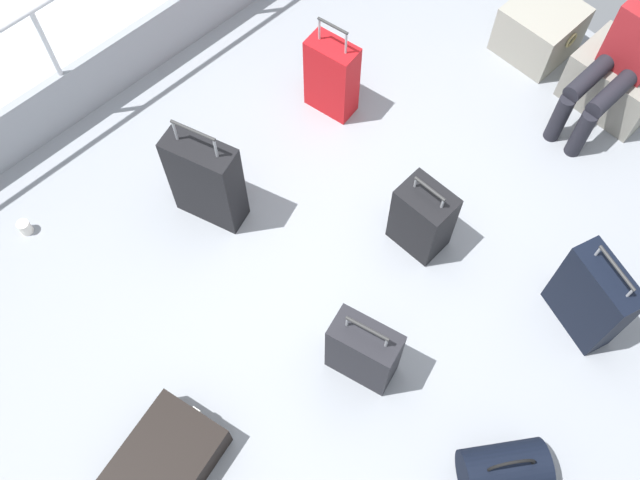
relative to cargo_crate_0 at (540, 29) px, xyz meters
The scene contains 14 objects.
ground_plane 2.17m from the cargo_crate_0, 82.01° to the right, with size 4.40×5.20×0.06m, color gray.
gunwale_port 2.84m from the cargo_crate_0, 131.18° to the right, with size 0.06×5.20×0.45m, color gray.
sea_wake 3.97m from the cargo_crate_0, 147.07° to the right, with size 12.00×12.00×0.01m.
cargo_crate_0 is the anchor object (origin of this frame).
cargo_crate_1 0.68m from the cargo_crate_0, ahead, with size 0.65×0.47×0.40m.
passenger_seated 0.81m from the cargo_crate_0, 15.95° to the right, with size 0.34×0.66×1.10m.
suitcase_0 1.63m from the cargo_crate_0, 114.78° to the right, with size 0.37×0.24×0.79m.
suitcase_1 2.73m from the cargo_crate_0, 102.95° to the right, with size 0.49×0.33×0.88m.
suitcase_2 2.20m from the cargo_crate_0, 45.71° to the right, with size 0.49×0.31×0.73m.
suitcase_3 1.91m from the cargo_crate_0, 75.31° to the right, with size 0.35×0.26×0.62m.
suitcase_4 2.85m from the cargo_crate_0, 73.12° to the right, with size 0.43×0.30×0.64m.
suitcase_5 3.94m from the cargo_crate_0, 83.02° to the right, with size 0.58×0.72×0.22m.
duffel_bag 3.19m from the cargo_crate_0, 55.73° to the right, with size 0.50×0.54×0.43m.
paper_cup 3.87m from the cargo_crate_0, 110.22° to the right, with size 0.08×0.08×0.10m, color white.
Camera 1 is at (1.28, -1.67, 4.07)m, focal length 39.73 mm.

